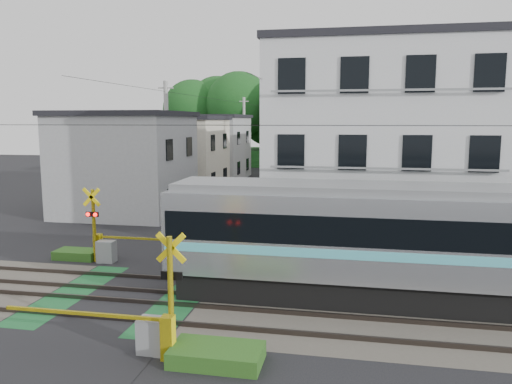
% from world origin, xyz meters
% --- Properties ---
extents(ground, '(120.00, 120.00, 0.00)m').
position_xyz_m(ground, '(0.00, 0.00, 0.00)').
color(ground, black).
extents(track_bed, '(120.00, 120.00, 0.14)m').
position_xyz_m(track_bed, '(0.00, 0.00, 0.04)').
color(track_bed, '#47423A').
rests_on(track_bed, ground).
extents(commuter_train, '(18.15, 2.86, 3.77)m').
position_xyz_m(commuter_train, '(10.49, 1.20, 1.99)').
color(commuter_train, black).
rests_on(commuter_train, ground).
extents(crossing_signal_near, '(4.74, 0.65, 3.09)m').
position_xyz_m(crossing_signal_near, '(2.59, -3.65, 0.71)').
color(crossing_signal_near, yellow).
rests_on(crossing_signal_near, ground).
extents(crossing_signal_far, '(4.74, 0.65, 3.09)m').
position_xyz_m(crossing_signal_far, '(-2.59, 3.65, 0.71)').
color(crossing_signal_far, yellow).
rests_on(crossing_signal_far, ground).
extents(apartment_block, '(10.20, 8.36, 9.30)m').
position_xyz_m(apartment_block, '(8.50, 9.49, 4.66)').
color(apartment_block, silver).
rests_on(apartment_block, ground).
extents(houses_row, '(22.07, 31.35, 6.80)m').
position_xyz_m(houses_row, '(0.25, 25.92, 3.24)').
color(houses_row, '#A2A4A7').
rests_on(houses_row, ground).
extents(tree_hill, '(40.00, 13.87, 11.85)m').
position_xyz_m(tree_hill, '(-0.69, 48.26, 5.97)').
color(tree_hill, '#194D1A').
rests_on(tree_hill, ground).
extents(catenary, '(60.00, 5.04, 7.00)m').
position_xyz_m(catenary, '(6.00, 0.03, 3.70)').
color(catenary, '#2D2D33').
rests_on(catenary, ground).
extents(utility_poles, '(7.90, 42.00, 8.00)m').
position_xyz_m(utility_poles, '(-1.05, 23.01, 4.08)').
color(utility_poles, '#A5A5A0').
rests_on(utility_poles, ground).
extents(pedestrian, '(0.73, 0.60, 1.72)m').
position_xyz_m(pedestrian, '(-0.96, 35.93, 0.86)').
color(pedestrian, black).
rests_on(pedestrian, ground).
extents(weed_patches, '(10.25, 8.80, 0.40)m').
position_xyz_m(weed_patches, '(1.76, -0.09, 0.18)').
color(weed_patches, '#2D5E1E').
rests_on(weed_patches, ground).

